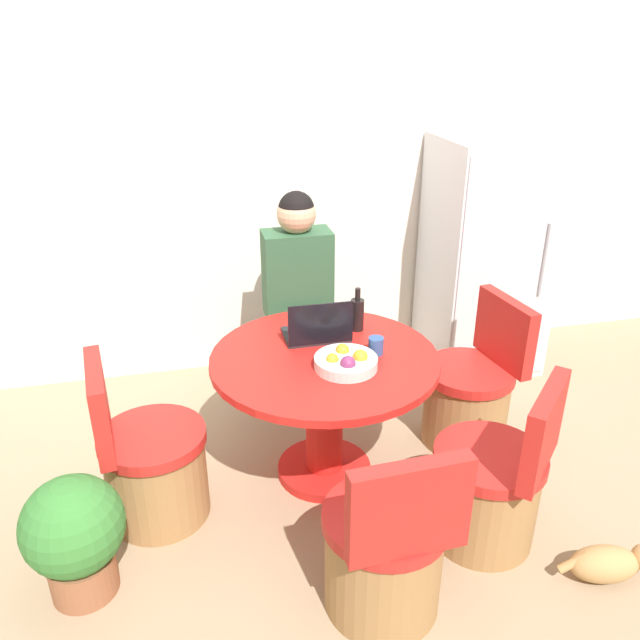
{
  "coord_description": "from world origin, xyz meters",
  "views": [
    {
      "loc": [
        -0.69,
        -2.37,
        2.2
      ],
      "look_at": [
        -0.04,
        0.38,
        0.87
      ],
      "focal_mm": 35.0,
      "sensor_mm": 36.0,
      "label": 1
    }
  ],
  "objects": [
    {
      "name": "ground_plane",
      "position": [
        0.0,
        0.0,
        0.0
      ],
      "size": [
        12.0,
        12.0,
        0.0
      ],
      "primitive_type": "plane",
      "color": "#9E8466"
    },
    {
      "name": "wall_back",
      "position": [
        0.0,
        1.64,
        1.3
      ],
      "size": [
        7.0,
        0.06,
        2.6
      ],
      "color": "silver",
      "rests_on": "ground_plane"
    },
    {
      "name": "refrigerator",
      "position": [
        1.32,
        1.26,
        0.79
      ],
      "size": [
        0.73,
        0.68,
        1.58
      ],
      "color": "silver",
      "rests_on": "ground_plane"
    },
    {
      "name": "dining_table",
      "position": [
        -0.04,
        0.28,
        0.51
      ],
      "size": [
        1.14,
        1.14,
        0.72
      ],
      "color": "red",
      "rests_on": "ground_plane"
    },
    {
      "name": "chair_left_side",
      "position": [
        -0.93,
        0.16,
        0.28
      ],
      "size": [
        0.52,
        0.51,
        0.86
      ],
      "rotation": [
        0.0,
        0.0,
        1.7
      ],
      "color": "#9E7042",
      "rests_on": "ground_plane"
    },
    {
      "name": "chair_near_right_corner",
      "position": [
        0.59,
        -0.35,
        0.28
      ],
      "size": [
        0.58,
        0.58,
        0.86
      ],
      "rotation": [
        0.0,
        0.0,
        -2.35
      ],
      "color": "#9E7042",
      "rests_on": "ground_plane"
    },
    {
      "name": "chair_right_side",
      "position": [
        0.84,
        0.39,
        0.28
      ],
      "size": [
        0.52,
        0.51,
        0.86
      ],
      "rotation": [
        0.0,
        0.0,
        -1.44
      ],
      "color": "#9E7042",
      "rests_on": "ground_plane"
    },
    {
      "name": "chair_near_camera",
      "position": [
        -0.01,
        -0.61,
        0.28
      ],
      "size": [
        0.51,
        0.51,
        0.86
      ],
      "rotation": [
        0.0,
        0.0,
        -3.1
      ],
      "color": "#9E7042",
      "rests_on": "ground_plane"
    },
    {
      "name": "person_seated",
      "position": [
        -0.03,
        1.07,
        0.77
      ],
      "size": [
        0.4,
        0.37,
        1.37
      ],
      "rotation": [
        0.0,
        0.0,
        3.14
      ],
      "color": "#2D2D38",
      "rests_on": "ground_plane"
    },
    {
      "name": "laptop",
      "position": [
        -0.04,
        0.46,
        0.77
      ],
      "size": [
        0.34,
        0.24,
        0.23
      ],
      "rotation": [
        0.0,
        0.0,
        3.14
      ],
      "color": "#232328",
      "rests_on": "dining_table"
    },
    {
      "name": "fruit_bowl",
      "position": [
        0.03,
        0.13,
        0.76
      ],
      "size": [
        0.3,
        0.3,
        0.1
      ],
      "color": "beige",
      "rests_on": "dining_table"
    },
    {
      "name": "coffee_cup",
      "position": [
        0.21,
        0.24,
        0.77
      ],
      "size": [
        0.08,
        0.08,
        0.09
      ],
      "color": "#2D4C84",
      "rests_on": "dining_table"
    },
    {
      "name": "bottle",
      "position": [
        0.2,
        0.53,
        0.82
      ],
      "size": [
        0.07,
        0.07,
        0.24
      ],
      "color": "black",
      "rests_on": "dining_table"
    },
    {
      "name": "cat",
      "position": [
        0.99,
        -0.71,
        0.09
      ],
      "size": [
        0.44,
        0.21,
        0.17
      ],
      "rotation": [
        0.0,
        0.0,
        6.1
      ],
      "color": "tan",
      "rests_on": "ground_plane"
    },
    {
      "name": "potted_plant",
      "position": [
        -1.23,
        -0.25,
        0.32
      ],
      "size": [
        0.42,
        0.42,
        0.57
      ],
      "color": "#935638",
      "rests_on": "ground_plane"
    }
  ]
}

